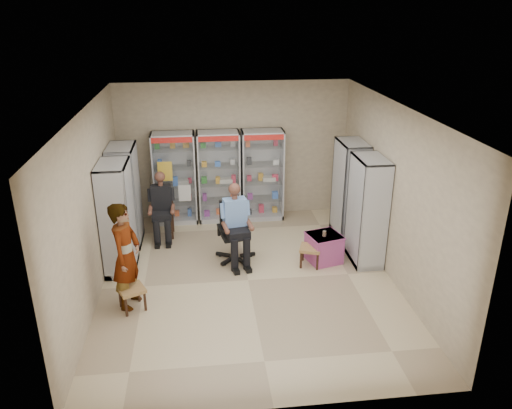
{
  "coord_description": "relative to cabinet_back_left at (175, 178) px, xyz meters",
  "views": [
    {
      "loc": [
        -0.75,
        -7.56,
        4.5
      ],
      "look_at": [
        0.22,
        0.7,
        1.14
      ],
      "focal_mm": 35.0,
      "sensor_mm": 36.0,
      "label": 1
    }
  ],
  "objects": [
    {
      "name": "standing_man",
      "position": [
        -0.65,
        -3.24,
        -0.13
      ],
      "size": [
        0.58,
        0.73,
        1.74
      ],
      "primitive_type": "imported",
      "rotation": [
        0.0,
        0.0,
        1.28
      ],
      "color": "gray",
      "rests_on": "floor"
    },
    {
      "name": "cabinet_left_far",
      "position": [
        -0.93,
        -0.93,
        0.0
      ],
      "size": [
        0.9,
        0.5,
        2.0
      ],
      "primitive_type": "cube",
      "rotation": [
        0.0,
        0.0,
        -1.57
      ],
      "color": "#A0A3A7",
      "rests_on": "floor"
    },
    {
      "name": "pink_trunk",
      "position": [
        2.78,
        -2.19,
        -0.73
      ],
      "size": [
        0.68,
        0.67,
        0.54
      ],
      "primitive_type": "cube",
      "rotation": [
        0.0,
        0.0,
        0.27
      ],
      "color": "#B34795",
      "rests_on": "floor"
    },
    {
      "name": "seated_customer",
      "position": [
        -0.25,
        -0.78,
        -0.33
      ],
      "size": [
        0.44,
        0.6,
        1.34
      ],
      "primitive_type": null,
      "color": "black",
      "rests_on": "floor"
    },
    {
      "name": "room_shell",
      "position": [
        1.3,
        -2.73,
        0.97
      ],
      "size": [
        5.02,
        6.02,
        3.01
      ],
      "color": "#BFAE8E",
      "rests_on": "ground"
    },
    {
      "name": "wooden_chair",
      "position": [
        -0.25,
        -0.73,
        -0.53
      ],
      "size": [
        0.42,
        0.42,
        0.94
      ],
      "primitive_type": "cube",
      "color": "black",
      "rests_on": "floor"
    },
    {
      "name": "floor",
      "position": [
        1.3,
        -2.73,
        -1.0
      ],
      "size": [
        6.0,
        6.0,
        0.0
      ],
      "primitive_type": "plane",
      "color": "#C8B38B",
      "rests_on": "ground"
    },
    {
      "name": "cabinet_back_right",
      "position": [
        1.9,
        0.0,
        0.0
      ],
      "size": [
        0.9,
        0.5,
        2.0
      ],
      "primitive_type": "cube",
      "color": "silver",
      "rests_on": "floor"
    },
    {
      "name": "cabinet_back_left",
      "position": [
        0.0,
        0.0,
        0.0
      ],
      "size": [
        0.9,
        0.5,
        2.0
      ],
      "primitive_type": "cube",
      "color": "#A9ACB1",
      "rests_on": "floor"
    },
    {
      "name": "cabinet_left_near",
      "position": [
        -0.93,
        -2.03,
        0.0
      ],
      "size": [
        0.9,
        0.5,
        2.0
      ],
      "primitive_type": "cube",
      "rotation": [
        0.0,
        0.0,
        -1.57
      ],
      "color": "#AAAEB2",
      "rests_on": "floor"
    },
    {
      "name": "cabinet_right_near",
      "position": [
        3.53,
        -2.23,
        0.0
      ],
      "size": [
        0.9,
        0.5,
        2.0
      ],
      "primitive_type": "cube",
      "rotation": [
        0.0,
        0.0,
        1.57
      ],
      "color": "#B9BBC1",
      "rests_on": "floor"
    },
    {
      "name": "woven_stool_a",
      "position": [
        2.49,
        -2.32,
        -0.81
      ],
      "size": [
        0.47,
        0.47,
        0.37
      ],
      "primitive_type": "cube",
      "rotation": [
        0.0,
        0.0,
        -0.33
      ],
      "color": "#9A6641",
      "rests_on": "floor"
    },
    {
      "name": "woven_stool_b",
      "position": [
        -0.6,
        -3.38,
        -0.81
      ],
      "size": [
        0.5,
        0.5,
        0.38
      ],
      "primitive_type": "cube",
      "rotation": [
        0.0,
        0.0,
        0.43
      ],
      "color": "#A78146",
      "rests_on": "floor"
    },
    {
      "name": "tea_glass",
      "position": [
        2.76,
        -2.23,
        -0.41
      ],
      "size": [
        0.07,
        0.07,
        0.1
      ],
      "primitive_type": "cylinder",
      "color": "#522207",
      "rests_on": "pink_trunk"
    },
    {
      "name": "cabinet_back_mid",
      "position": [
        0.95,
        0.0,
        0.0
      ],
      "size": [
        0.9,
        0.5,
        2.0
      ],
      "primitive_type": "cube",
      "color": "#A1A4A8",
      "rests_on": "floor"
    },
    {
      "name": "seated_shopkeeper",
      "position": [
        1.14,
        -1.96,
        -0.28
      ],
      "size": [
        0.58,
        0.73,
        1.44
      ],
      "primitive_type": null,
      "rotation": [
        0.0,
        0.0,
        0.18
      ],
      "color": "#6EABDB",
      "rests_on": "floor"
    },
    {
      "name": "cabinet_right_far",
      "position": [
        3.53,
        -1.13,
        0.0
      ],
      "size": [
        0.9,
        0.5,
        2.0
      ],
      "primitive_type": "cube",
      "rotation": [
        0.0,
        0.0,
        1.57
      ],
      "color": "#A6A9AD",
      "rests_on": "floor"
    },
    {
      "name": "office_chair",
      "position": [
        1.14,
        -1.91,
        -0.43
      ],
      "size": [
        0.72,
        0.72,
        1.13
      ],
      "primitive_type": "cube",
      "rotation": [
        0.0,
        0.0,
        0.18
      ],
      "color": "black",
      "rests_on": "floor"
    }
  ]
}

